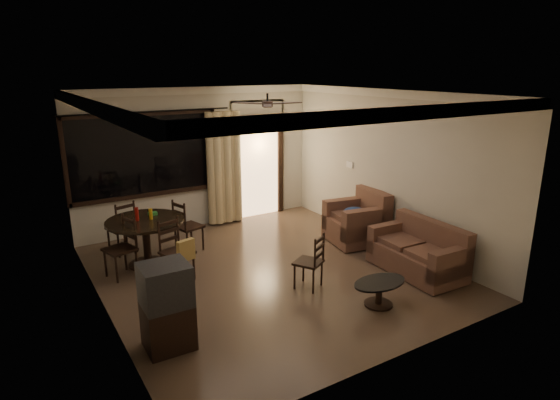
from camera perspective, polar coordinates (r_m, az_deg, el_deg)
ground at (r=7.61m, az=-1.39°, el=-8.69°), size 5.50×5.50×0.00m
room_shell at (r=8.86m, az=-3.95°, el=7.20°), size 5.50×6.70×5.50m
dining_table at (r=7.94m, az=-16.05°, el=-3.47°), size 1.25×1.25×1.00m
dining_chair_west at (r=7.75m, az=-18.76°, el=-6.85°), size 0.52×0.52×0.95m
dining_chair_east at (r=8.48m, az=-11.08°, el=-4.28°), size 0.52×0.52×0.95m
dining_chair_south at (r=7.37m, az=-12.33°, el=-7.33°), size 0.52×0.56×0.95m
dining_chair_north at (r=8.70m, az=-18.63°, el=-4.33°), size 0.52×0.52×0.95m
tv_cabinet at (r=5.65m, az=-13.62°, el=-12.49°), size 0.56×0.50×1.04m
sofa at (r=7.79m, az=16.64°, el=-6.21°), size 0.86×1.54×0.80m
armchair at (r=8.83m, az=9.57°, el=-2.61°), size 1.09×1.09×0.95m
coffee_table at (r=6.65m, az=12.00°, el=-10.62°), size 0.81×0.48×0.35m
side_chair at (r=7.01m, az=3.55°, el=-8.72°), size 0.51×0.51×0.84m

